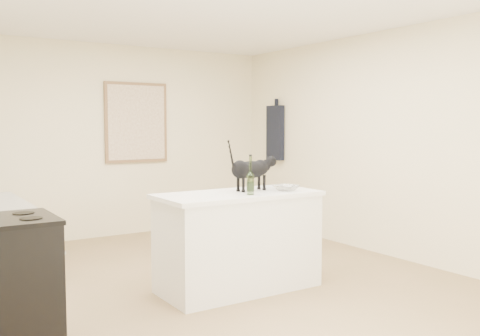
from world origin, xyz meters
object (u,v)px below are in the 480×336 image
black_cat (251,172)px  wine_bottle (250,177)px  glass_bowl (286,188)px  stove (7,289)px

black_cat → wine_bottle: 0.28m
glass_bowl → black_cat: bearing=144.9°
stove → wine_bottle: (2.06, 0.21, 0.61)m
stove → wine_bottle: size_ratio=2.89×
black_cat → wine_bottle: black_cat is taller
wine_bottle → glass_bowl: wine_bottle is taller
stove → black_cat: size_ratio=1.76×
black_cat → glass_bowl: bearing=-41.0°
black_cat → glass_bowl: (0.27, -0.19, -0.15)m
glass_bowl → stove: bearing=-174.2°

